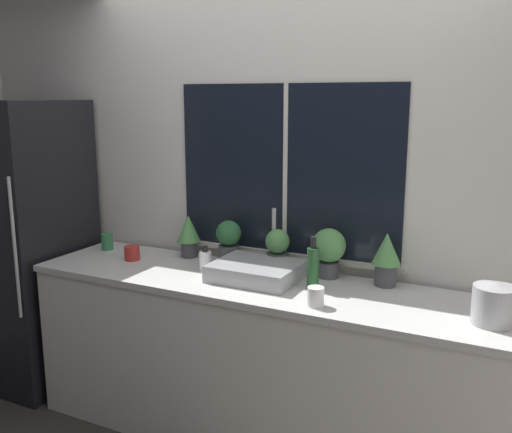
{
  "coord_description": "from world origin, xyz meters",
  "views": [
    {
      "loc": [
        1.27,
        -2.26,
        1.87
      ],
      "look_at": [
        -0.02,
        0.31,
        1.26
      ],
      "focal_mm": 40.0,
      "sensor_mm": 36.0,
      "label": 1
    }
  ],
  "objects_px": {
    "potted_plant_far_left": "(189,233)",
    "soap_bottle": "(205,261)",
    "potted_plant_far_right": "(386,256)",
    "mug_green": "(107,242)",
    "potted_plant_center": "(278,249)",
    "potted_plant_right": "(329,249)",
    "refrigerator": "(29,245)",
    "mug_white": "(316,297)",
    "potted_plant_left": "(229,240)",
    "kettle": "(494,304)",
    "bottle_tall": "(313,267)",
    "mug_red": "(132,253)",
    "sink": "(257,270)"
  },
  "relations": [
    {
      "from": "potted_plant_far_right",
      "to": "bottle_tall",
      "type": "height_order",
      "value": "potted_plant_far_right"
    },
    {
      "from": "refrigerator",
      "to": "soap_bottle",
      "type": "bearing_deg",
      "value": 2.58
    },
    {
      "from": "potted_plant_left",
      "to": "mug_green",
      "type": "relative_size",
      "value": 2.43
    },
    {
      "from": "mug_green",
      "to": "mug_white",
      "type": "xyz_separation_m",
      "value": [
        1.54,
        -0.35,
        -0.01
      ]
    },
    {
      "from": "refrigerator",
      "to": "potted_plant_left",
      "type": "bearing_deg",
      "value": 10.97
    },
    {
      "from": "refrigerator",
      "to": "mug_white",
      "type": "bearing_deg",
      "value": -4.94
    },
    {
      "from": "soap_bottle",
      "to": "kettle",
      "type": "xyz_separation_m",
      "value": [
        1.5,
        -0.1,
        0.03
      ]
    },
    {
      "from": "soap_bottle",
      "to": "bottle_tall",
      "type": "distance_m",
      "value": 0.64
    },
    {
      "from": "potted_plant_left",
      "to": "bottle_tall",
      "type": "relative_size",
      "value": 0.93
    },
    {
      "from": "refrigerator",
      "to": "bottle_tall",
      "type": "bearing_deg",
      "value": 1.48
    },
    {
      "from": "sink",
      "to": "potted_plant_center",
      "type": "relative_size",
      "value": 1.93
    },
    {
      "from": "potted_plant_far_left",
      "to": "potted_plant_center",
      "type": "relative_size",
      "value": 1.1
    },
    {
      "from": "refrigerator",
      "to": "mug_red",
      "type": "xyz_separation_m",
      "value": [
        0.8,
        0.05,
        0.03
      ]
    },
    {
      "from": "sink",
      "to": "potted_plant_left",
      "type": "relative_size",
      "value": 1.78
    },
    {
      "from": "refrigerator",
      "to": "potted_plant_left",
      "type": "xyz_separation_m",
      "value": [
        1.35,
        0.26,
        0.13
      ]
    },
    {
      "from": "potted_plant_right",
      "to": "potted_plant_left",
      "type": "bearing_deg",
      "value": 180.0
    },
    {
      "from": "refrigerator",
      "to": "mug_white",
      "type": "height_order",
      "value": "refrigerator"
    },
    {
      "from": "mug_red",
      "to": "mug_green",
      "type": "relative_size",
      "value": 0.88
    },
    {
      "from": "refrigerator",
      "to": "potted_plant_right",
      "type": "relative_size",
      "value": 6.88
    },
    {
      "from": "potted_plant_center",
      "to": "potted_plant_right",
      "type": "distance_m",
      "value": 0.3
    },
    {
      "from": "refrigerator",
      "to": "mug_red",
      "type": "distance_m",
      "value": 0.8
    },
    {
      "from": "refrigerator",
      "to": "potted_plant_far_right",
      "type": "xyz_separation_m",
      "value": [
        2.27,
        0.26,
        0.15
      ]
    },
    {
      "from": "mug_green",
      "to": "soap_bottle",
      "type": "bearing_deg",
      "value": -7.79
    },
    {
      "from": "potted_plant_far_right",
      "to": "soap_bottle",
      "type": "relative_size",
      "value": 1.93
    },
    {
      "from": "mug_white",
      "to": "potted_plant_left",
      "type": "bearing_deg",
      "value": 148.23
    },
    {
      "from": "potted_plant_left",
      "to": "kettle",
      "type": "bearing_deg",
      "value": -11.51
    },
    {
      "from": "potted_plant_far_left",
      "to": "potted_plant_right",
      "type": "height_order",
      "value": "potted_plant_right"
    },
    {
      "from": "refrigerator",
      "to": "potted_plant_left",
      "type": "relative_size",
      "value": 7.34
    },
    {
      "from": "potted_plant_far_left",
      "to": "kettle",
      "type": "xyz_separation_m",
      "value": [
        1.74,
        -0.3,
        -0.06
      ]
    },
    {
      "from": "potted_plant_far_right",
      "to": "kettle",
      "type": "xyz_separation_m",
      "value": [
        0.54,
        -0.3,
        -0.07
      ]
    },
    {
      "from": "potted_plant_far_right",
      "to": "mug_green",
      "type": "bearing_deg",
      "value": -176.97
    },
    {
      "from": "mug_white",
      "to": "kettle",
      "type": "distance_m",
      "value": 0.77
    },
    {
      "from": "sink",
      "to": "potted_plant_left",
      "type": "height_order",
      "value": "sink"
    },
    {
      "from": "potted_plant_right",
      "to": "soap_bottle",
      "type": "bearing_deg",
      "value": -162.74
    },
    {
      "from": "mug_white",
      "to": "potted_plant_center",
      "type": "bearing_deg",
      "value": 131.89
    },
    {
      "from": "refrigerator",
      "to": "potted_plant_far_left",
      "type": "distance_m",
      "value": 1.11
    },
    {
      "from": "potted_plant_left",
      "to": "mug_red",
      "type": "relative_size",
      "value": 2.77
    },
    {
      "from": "potted_plant_right",
      "to": "mug_red",
      "type": "height_order",
      "value": "potted_plant_right"
    },
    {
      "from": "refrigerator",
      "to": "bottle_tall",
      "type": "relative_size",
      "value": 6.83
    },
    {
      "from": "sink",
      "to": "kettle",
      "type": "relative_size",
      "value": 2.4
    },
    {
      "from": "sink",
      "to": "mug_red",
      "type": "height_order",
      "value": "sink"
    },
    {
      "from": "mug_red",
      "to": "mug_white",
      "type": "xyz_separation_m",
      "value": [
        1.25,
        -0.23,
        0.0
      ]
    },
    {
      "from": "soap_bottle",
      "to": "mug_white",
      "type": "xyz_separation_m",
      "value": [
        0.74,
        -0.24,
        -0.01
      ]
    },
    {
      "from": "mug_white",
      "to": "sink",
      "type": "bearing_deg",
      "value": 150.48
    },
    {
      "from": "potted_plant_far_left",
      "to": "soap_bottle",
      "type": "xyz_separation_m",
      "value": [
        0.24,
        -0.2,
        -0.09
      ]
    },
    {
      "from": "potted_plant_center",
      "to": "soap_bottle",
      "type": "relative_size",
      "value": 1.62
    },
    {
      "from": "soap_bottle",
      "to": "potted_plant_right",
      "type": "bearing_deg",
      "value": 17.26
    },
    {
      "from": "potted_plant_far_right",
      "to": "mug_green",
      "type": "xyz_separation_m",
      "value": [
        -1.76,
        -0.09,
        -0.11
      ]
    },
    {
      "from": "kettle",
      "to": "potted_plant_far_left",
      "type": "bearing_deg",
      "value": 170.28
    },
    {
      "from": "potted_plant_far_right",
      "to": "mug_white",
      "type": "bearing_deg",
      "value": -116.19
    }
  ]
}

